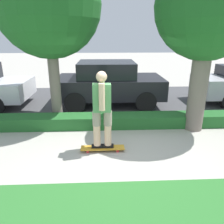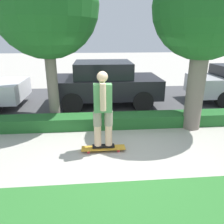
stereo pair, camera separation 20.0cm
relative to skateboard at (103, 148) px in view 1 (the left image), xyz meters
The scene contains 8 objects.
ground_plane 0.44m from the skateboard, 24.27° to the right, with size 60.00×60.00×0.00m, color #ADA89E.
street_asphalt 4.04m from the skateboard, 84.38° to the left, with size 18.33×5.00×0.01m.
hedge_row 1.48m from the skateboard, 74.43° to the left, with size 18.33×0.60×0.36m.
skateboard is the anchor object (origin of this frame).
skater_person 0.96m from the skateboard, 90.00° to the left, with size 0.51×0.46×1.77m.
tree_near 4.01m from the skateboard, 125.71° to the left, with size 2.84×2.84×4.74m.
tree_mid 4.21m from the skateboard, 23.69° to the left, with size 2.62×2.62×4.54m.
parked_car_middle 3.70m from the skateboard, 85.76° to the left, with size 3.96×2.06×1.63m.
Camera 1 is at (-0.39, -4.34, 2.55)m, focal length 35.00 mm.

